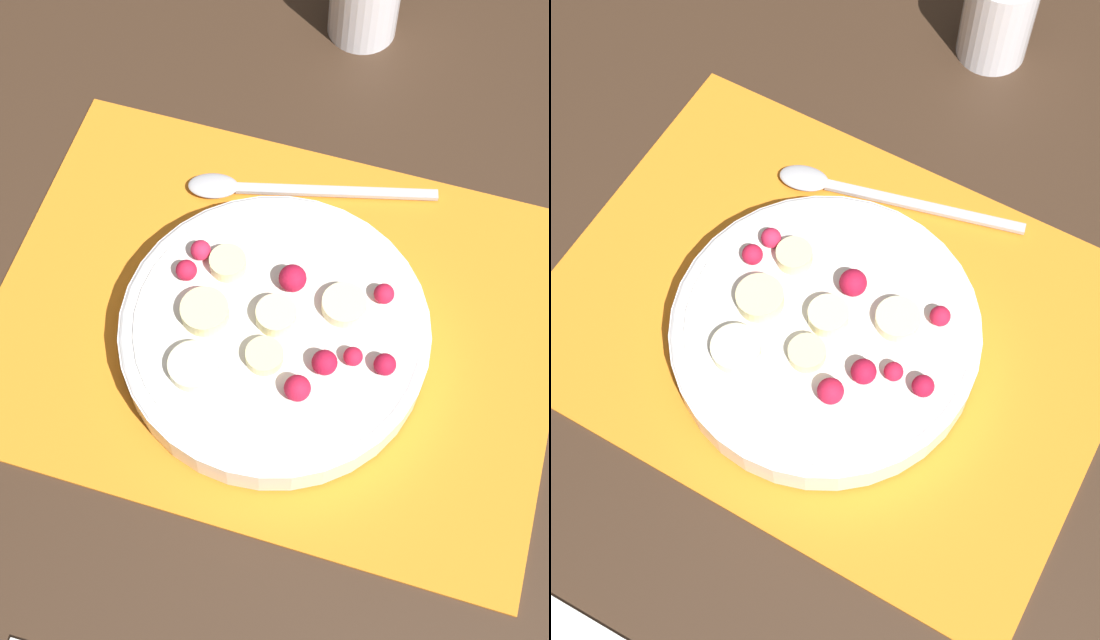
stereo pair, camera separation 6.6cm
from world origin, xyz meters
TOP-DOWN VIEW (x-y plane):
  - ground_plane at (0.00, 0.00)m, footprint 3.00×3.00m
  - placemat at (0.00, 0.00)m, footprint 0.44×0.34m
  - fruit_bowl at (-0.01, 0.02)m, footprint 0.24×0.24m
  - spoon at (0.04, -0.12)m, footprint 0.21×0.07m
  - drinking_glass at (0.01, -0.32)m, footprint 0.07×0.07m

SIDE VIEW (x-z plane):
  - ground_plane at x=0.00m, z-range 0.00..0.00m
  - placemat at x=0.00m, z-range 0.00..0.01m
  - spoon at x=0.04m, z-range 0.01..0.01m
  - fruit_bowl at x=-0.01m, z-range 0.00..0.05m
  - drinking_glass at x=0.01m, z-range 0.00..0.09m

